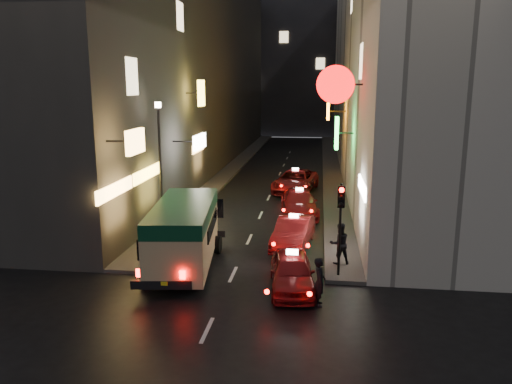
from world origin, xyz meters
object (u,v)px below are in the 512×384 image
at_px(lamp_post, 160,160).
at_px(pedestrian_crossing, 320,279).
at_px(taxi_near, 292,269).
at_px(minibus, 184,228).
at_px(traffic_light, 341,210).

bearing_deg(lamp_post, pedestrian_crossing, -42.35).
bearing_deg(taxi_near, lamp_post, 139.35).
distance_m(minibus, lamp_post, 5.05).
height_order(taxi_near, lamp_post, lamp_post).
bearing_deg(traffic_light, pedestrian_crossing, -107.13).
bearing_deg(traffic_light, taxi_near, -147.49).
relative_size(taxi_near, traffic_light, 1.41).
distance_m(traffic_light, lamp_post, 9.42).
height_order(taxi_near, pedestrian_crossing, pedestrian_crossing).
bearing_deg(taxi_near, minibus, 160.32).
relative_size(pedestrian_crossing, lamp_post, 0.30).
relative_size(minibus, taxi_near, 1.29).
bearing_deg(minibus, pedestrian_crossing, -27.69).
bearing_deg(minibus, taxi_near, -19.68).
xyz_separation_m(taxi_near, pedestrian_crossing, (0.97, -1.23, 0.18)).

